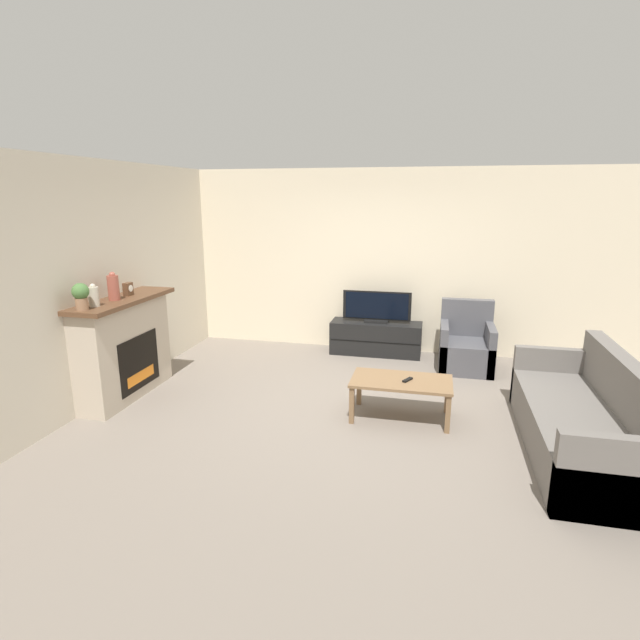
{
  "coord_description": "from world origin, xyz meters",
  "views": [
    {
      "loc": [
        0.84,
        -5.1,
        2.3
      ],
      "look_at": [
        -0.48,
        0.56,
        0.85
      ],
      "focal_mm": 28.0,
      "sensor_mm": 36.0,
      "label": 1
    }
  ],
  "objects": [
    {
      "name": "ground_plane",
      "position": [
        0.0,
        0.0,
        0.0
      ],
      "size": [
        24.0,
        24.0,
        0.0
      ],
      "primitive_type": "plane",
      "color": "slate"
    },
    {
      "name": "wall_back",
      "position": [
        0.0,
        2.33,
        1.35
      ],
      "size": [
        12.0,
        0.06,
        2.7
      ],
      "color": "beige",
      "rests_on": "ground"
    },
    {
      "name": "wall_left",
      "position": [
        -2.84,
        0.0,
        1.35
      ],
      "size": [
        0.06,
        12.0,
        2.7
      ],
      "color": "beige",
      "rests_on": "ground"
    },
    {
      "name": "fireplace",
      "position": [
        -2.63,
        -0.24,
        0.6
      ],
      "size": [
        0.48,
        1.5,
        1.18
      ],
      "color": "#B7A893",
      "rests_on": "ground"
    },
    {
      "name": "mantel_vase_left",
      "position": [
        -2.61,
        -0.69,
        1.29
      ],
      "size": [
        0.11,
        0.11,
        0.24
      ],
      "color": "beige",
      "rests_on": "fireplace"
    },
    {
      "name": "mantel_vase_centre_left",
      "position": [
        -2.61,
        -0.35,
        1.33
      ],
      "size": [
        0.12,
        0.12,
        0.32
      ],
      "color": "#994C3D",
      "rests_on": "fireplace"
    },
    {
      "name": "mantel_clock",
      "position": [
        -2.61,
        -0.09,
        1.25
      ],
      "size": [
        0.08,
        0.11,
        0.15
      ],
      "color": "brown",
      "rests_on": "fireplace"
    },
    {
      "name": "potted_plant",
      "position": [
        -2.61,
        -0.87,
        1.34
      ],
      "size": [
        0.17,
        0.17,
        0.28
      ],
      "color": "#936B4C",
      "rests_on": "fireplace"
    },
    {
      "name": "tv_stand",
      "position": [
        0.03,
        2.04,
        0.24
      ],
      "size": [
        1.33,
        0.44,
        0.49
      ],
      "color": "black",
      "rests_on": "ground"
    },
    {
      "name": "tv",
      "position": [
        0.03,
        2.04,
        0.7
      ],
      "size": [
        1.0,
        0.18,
        0.47
      ],
      "color": "black",
      "rests_on": "tv_stand"
    },
    {
      "name": "armchair",
      "position": [
        1.3,
        1.68,
        0.29
      ],
      "size": [
        0.7,
        0.76,
        0.91
      ],
      "color": "#4C4C51",
      "rests_on": "ground"
    },
    {
      "name": "coffee_table",
      "position": [
        0.56,
        -0.12,
        0.37
      ],
      "size": [
        1.05,
        0.58,
        0.43
      ],
      "color": "brown",
      "rests_on": "ground"
    },
    {
      "name": "remote",
      "position": [
        0.62,
        -0.13,
        0.44
      ],
      "size": [
        0.11,
        0.15,
        0.02
      ],
      "rotation": [
        0.0,
        0.0,
        -0.48
      ],
      "color": "black",
      "rests_on": "coffee_table"
    },
    {
      "name": "couch",
      "position": [
        2.24,
        -0.5,
        0.29
      ],
      "size": [
        0.86,
        2.24,
        0.89
      ],
      "color": "#66605B",
      "rests_on": "ground"
    }
  ]
}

